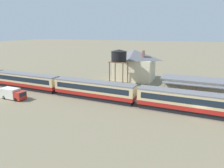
# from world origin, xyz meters

# --- Properties ---
(ground_plane) EXTENTS (600.00, 600.00, 0.00)m
(ground_plane) POSITION_xyz_m (0.00, 0.00, 0.00)
(ground_plane) COLOR #7A7056
(passenger_train) EXTENTS (97.24, 3.10, 3.98)m
(passenger_train) POSITION_xyz_m (-21.12, 1.15, 2.21)
(passenger_train) COLOR #AD1E19
(passenger_train) RESTS_ON ground_plane
(railway_track) EXTENTS (153.37, 3.60, 0.04)m
(railway_track) POSITION_xyz_m (-22.77, 1.15, 0.01)
(railway_track) COLOR #665B51
(railway_track) RESTS_ON ground_plane
(station_building) EXTENTS (13.33, 6.89, 4.76)m
(station_building) POSITION_xyz_m (-1.65, 9.19, 2.41)
(station_building) COLOR beige
(station_building) RESTS_ON ground_plane
(station_house_grey_roof) EXTENTS (12.42, 7.97, 9.15)m
(station_house_grey_roof) POSITION_xyz_m (-19.14, 22.01, 4.73)
(station_house_grey_roof) COLOR beige
(station_house_grey_roof) RESTS_ON ground_plane
(water_tower) EXTENTS (4.32, 4.32, 9.75)m
(water_tower) POSITION_xyz_m (-20.95, 14.34, 7.93)
(water_tower) COLOR brown
(water_tower) RESTS_ON ground_plane
(delivery_truck_red) EXTENTS (5.84, 2.14, 2.35)m
(delivery_truck_red) POSITION_xyz_m (-37.53, -6.17, 1.21)
(delivery_truck_red) COLOR #B2281E
(delivery_truck_red) RESTS_ON ground_plane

